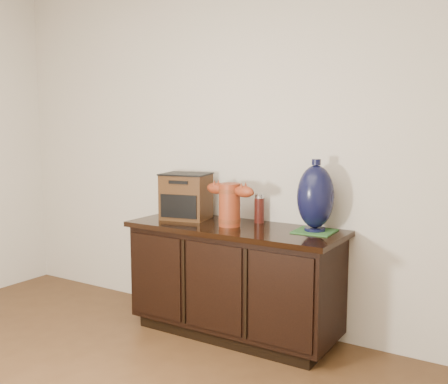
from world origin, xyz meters
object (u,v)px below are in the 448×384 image
Objects in this scene: sideboard at (234,280)px; tv_radio at (186,196)px; spray_can at (259,209)px; lamp_base at (315,197)px; terracotta_vessel at (230,202)px.

sideboard is 3.92× the size of tv_radio.
spray_can is at bearing 65.78° from sideboard.
tv_radio is at bearing -164.15° from spray_can.
tv_radio is at bearing -176.17° from lamp_base.
tv_radio is (-0.40, 0.06, 0.00)m from terracotta_vessel.
lamp_base reaches higher than terracotta_vessel.
terracotta_vessel is 0.24m from spray_can.
tv_radio reaches higher than terracotta_vessel.
sideboard is 3.61× the size of terracotta_vessel.
terracotta_vessel is 0.90× the size of lamp_base.
sideboard is at bearing 51.08° from terracotta_vessel.
lamp_base is (0.55, 0.13, 0.06)m from terracotta_vessel.
lamp_base is (0.95, 0.06, 0.06)m from tv_radio.
sideboard is at bearing -114.22° from spray_can.
spray_can is at bearing 72.30° from terracotta_vessel.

